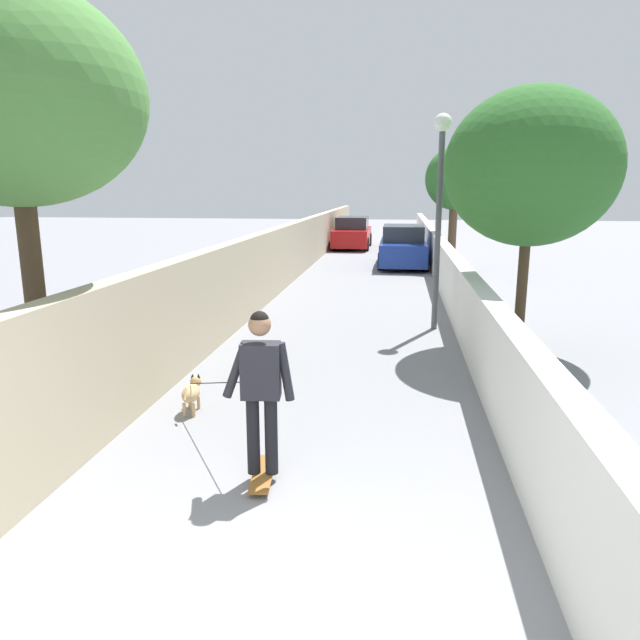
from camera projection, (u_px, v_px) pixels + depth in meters
ground_plane at (362, 287)px, 17.54m from camera, size 80.00×80.00×0.00m
wall_left at (270, 264)px, 15.71m from camera, size 48.00×0.30×1.80m
fence_right at (449, 276)px, 15.15m from camera, size 48.00×0.30×1.33m
tree_right_near at (531, 168)px, 10.12m from camera, size 2.98×2.98×4.61m
tree_right_mid at (455, 180)px, 21.28m from camera, size 2.15×2.15×4.39m
tree_left_far at (13, 98)px, 6.47m from camera, size 2.92×2.92×5.11m
lamp_post at (440, 185)px, 11.66m from camera, size 0.36×0.36×4.33m
skateboard at (263, 474)px, 5.89m from camera, size 0.82×0.28×0.08m
person_skateboarder at (261, 381)px, 5.67m from camera, size 0.26×0.71×1.67m
dog at (192, 392)px, 7.65m from camera, size 2.02×1.48×1.06m
car_near at (403, 247)px, 22.17m from camera, size 4.36×1.80×1.54m
car_far at (352, 233)px, 29.01m from camera, size 4.39×1.80×1.54m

